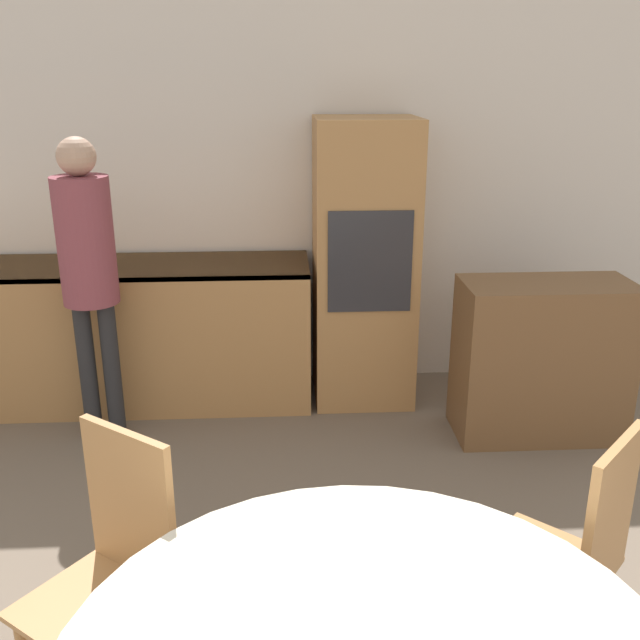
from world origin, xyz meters
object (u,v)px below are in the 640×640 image
oven_unit (364,264)px  chair_far_right (576,550)px  person_standing (87,258)px  sideboard (541,360)px  chair_far_left (114,561)px

oven_unit → chair_far_right: (0.43, -2.37, -0.35)m
person_standing → sideboard: bearing=-2.1°
oven_unit → person_standing: bearing=-162.3°
sideboard → chair_far_right: chair_far_right is taller
oven_unit → chair_far_right: size_ratio=1.84×
oven_unit → chair_far_left: 2.60m
chair_far_left → person_standing: bearing=141.8°
oven_unit → sideboard: 1.20m
chair_far_left → sideboard: bearing=78.0°
oven_unit → chair_far_left: oven_unit is taller
person_standing → chair_far_right: bearing=-43.4°
sideboard → chair_far_left: (-2.03, -1.75, 0.07)m
sideboard → chair_far_left: chair_far_left is taller
oven_unit → person_standing: oven_unit is taller
chair_far_left → chair_far_right: (1.50, -0.03, 0.00)m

